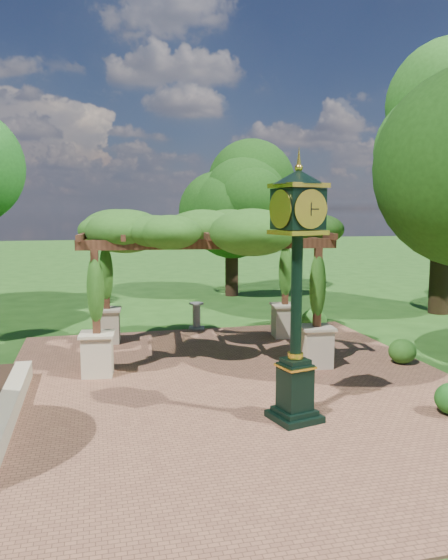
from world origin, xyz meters
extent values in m
plane|color=#1E4714|center=(0.00, 0.00, 0.00)|extent=(120.00, 120.00, 0.00)
cube|color=brown|center=(0.00, 1.00, 0.02)|extent=(10.00, 12.00, 0.04)
cube|color=#C6B793|center=(-4.60, 0.50, 0.20)|extent=(0.35, 5.00, 0.40)
cube|color=black|center=(0.51, -0.89, 0.10)|extent=(0.98, 0.98, 0.12)
cube|color=black|center=(0.51, -0.89, 0.64)|extent=(0.61, 0.61, 0.90)
cube|color=gold|center=(0.51, -0.89, 1.05)|extent=(0.68, 0.68, 0.04)
cylinder|color=black|center=(0.51, -0.89, 2.35)|extent=(0.24, 0.24, 2.31)
cube|color=black|center=(0.51, -0.89, 3.86)|extent=(0.85, 0.85, 0.70)
cylinder|color=silver|center=(0.60, -1.24, 3.86)|extent=(0.59, 0.18, 0.60)
cone|color=black|center=(0.51, -0.89, 4.41)|extent=(1.10, 1.10, 0.25)
sphere|color=gold|center=(0.51, -0.89, 4.56)|extent=(0.14, 0.14, 0.14)
cube|color=beige|center=(-2.95, 2.73, 0.51)|extent=(0.74, 0.74, 0.94)
cube|color=#4F2B1B|center=(-2.95, 2.73, 2.00)|extent=(0.18, 0.18, 1.93)
cube|color=beige|center=(2.25, 2.21, 0.51)|extent=(0.74, 0.74, 0.94)
cube|color=#4F2B1B|center=(2.25, 2.21, 2.00)|extent=(0.18, 0.18, 1.93)
cube|color=beige|center=(-2.64, 5.85, 0.51)|extent=(0.74, 0.74, 0.94)
cube|color=#4F2B1B|center=(-2.64, 5.85, 2.00)|extent=(0.18, 0.18, 1.93)
cube|color=beige|center=(2.56, 5.33, 0.51)|extent=(0.74, 0.74, 0.94)
cube|color=#4F2B1B|center=(2.56, 5.33, 2.00)|extent=(0.18, 0.18, 1.93)
cube|color=#4F2B1B|center=(-0.35, 2.47, 3.05)|extent=(6.05, 0.75, 0.23)
cube|color=#4F2B1B|center=(-0.04, 5.59, 3.05)|extent=(6.05, 0.75, 0.23)
ellipsoid|color=#255117|center=(-0.20, 4.03, 3.33)|extent=(6.41, 4.35, 1.05)
cube|color=gray|center=(0.18, 7.01, 0.04)|extent=(0.59, 0.59, 0.09)
cylinder|color=gray|center=(0.18, 7.01, 0.44)|extent=(0.30, 0.30, 0.80)
cylinder|color=gray|center=(0.18, 7.01, 0.86)|extent=(0.55, 0.55, 0.04)
ellipsoid|color=#265718|center=(4.43, 1.94, 0.35)|extent=(0.74, 0.74, 0.61)
ellipsoid|color=#245919|center=(3.70, 5.79, 0.40)|extent=(0.88, 0.88, 0.71)
cylinder|color=black|center=(3.01, 13.52, 1.29)|extent=(0.58, 0.58, 2.58)
ellipsoid|color=#15390E|center=(3.01, 13.52, 4.61)|extent=(3.77, 3.77, 4.07)
cylinder|color=black|center=(9.51, 7.70, 2.01)|extent=(0.79, 0.79, 4.02)
camera|label=1|loc=(-2.98, -9.88, 3.87)|focal=35.00mm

